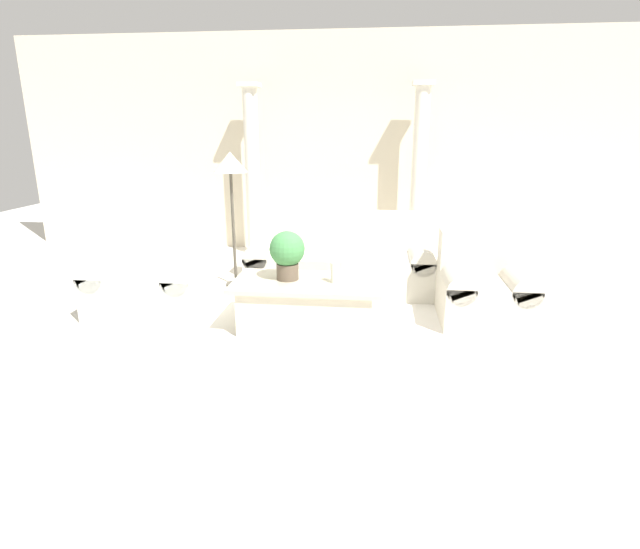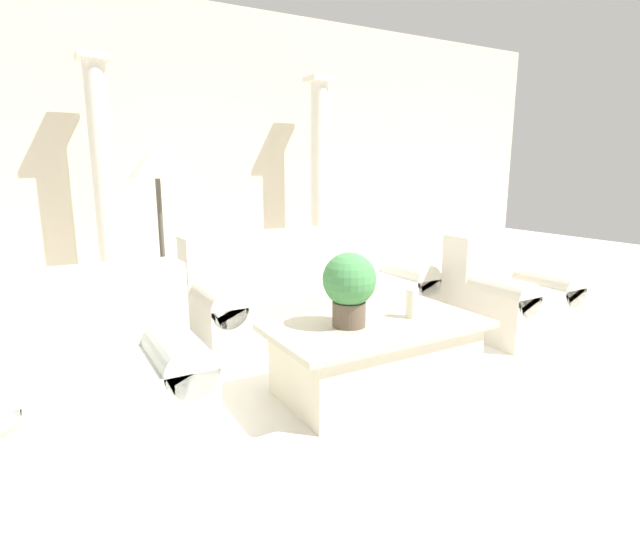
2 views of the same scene
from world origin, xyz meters
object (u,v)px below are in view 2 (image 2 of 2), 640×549
floor_lamp (157,176)px  potted_plant (349,285)px  sofa_long (312,293)px  armchair (506,293)px  coffee_table (376,356)px  loveseat (88,375)px

floor_lamp → potted_plant: bearing=-53.7°
sofa_long → armchair: sofa_long is taller
sofa_long → coffee_table: 1.28m
sofa_long → floor_lamp: 1.64m
loveseat → potted_plant: 1.55m
armchair → sofa_long: bearing=150.5°
coffee_table → potted_plant: potted_plant is taller
potted_plant → floor_lamp: size_ratio=0.29×
coffee_table → potted_plant: 0.53m
sofa_long → armchair: (1.49, -0.85, -0.00)m
loveseat → armchair: loveseat is taller
loveseat → floor_lamp: bearing=55.4°
sofa_long → coffee_table: sofa_long is taller
coffee_table → potted_plant: bearing=169.2°
loveseat → floor_lamp: floor_lamp is taller
sofa_long → floor_lamp: (-1.28, -0.05, 1.02)m
potted_plant → armchair: 1.98m
floor_lamp → armchair: bearing=-16.0°
potted_plant → armchair: potted_plant is taller
potted_plant → armchair: (1.91, 0.38, -0.38)m
sofa_long → potted_plant: 1.35m
coffee_table → potted_plant: (-0.19, 0.04, 0.49)m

